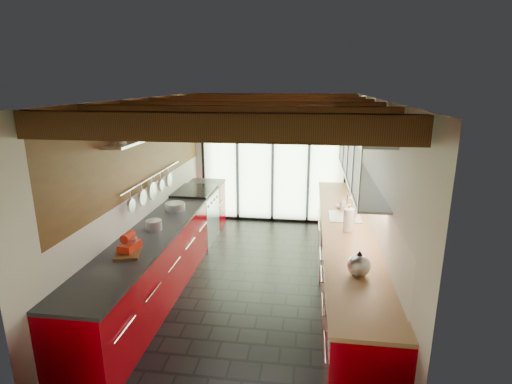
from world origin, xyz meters
The scene contains 18 objects.
ground centered at (0.00, 0.00, 0.00)m, with size 5.50×5.50×0.00m, color black.
room_shell centered at (0.00, 0.00, 1.65)m, with size 5.50×5.50×5.50m.
ceiling_beams centered at (0.00, 0.38, 2.46)m, with size 3.14×5.06×4.90m.
glass_door centered at (0.00, 2.69, 1.66)m, with size 2.95×0.10×2.90m.
left_counter centered at (-1.28, 0.00, 0.46)m, with size 0.68×5.00×0.92m.
range_stove centered at (-1.28, 1.45, 0.47)m, with size 0.66×0.90×0.97m.
right_counter centered at (1.27, 0.00, 0.46)m, with size 0.68×5.00×0.92m.
sink_assembly centered at (1.29, 0.40, 0.96)m, with size 0.45×0.52×0.43m.
upper_cabinets_right centered at (1.43, 0.30, 1.85)m, with size 0.34×3.00×3.00m.
left_wall_fixtures centered at (-1.47, 0.18, 1.85)m, with size 0.28×2.60×0.96m.
stand_mixer centered at (-1.27, -1.19, 1.02)m, with size 0.18×0.29×0.25m.
pot_large centered at (-1.27, -0.47, 0.99)m, with size 0.21×0.21×0.13m, color silver.
pot_small centered at (-1.27, 0.38, 0.98)m, with size 0.30×0.30×0.11m, color silver.
cutting_board centered at (-1.27, -1.25, 0.94)m, with size 0.26×0.37×0.03m, color brown.
kettle centered at (1.27, -1.42, 1.04)m, with size 0.25×0.30×0.28m.
paper_towel centered at (1.27, -0.18, 1.07)m, with size 0.17×0.17×0.37m.
soap_bottle centered at (1.27, 0.80, 1.01)m, with size 0.08×0.08×0.18m, color silver.
bowl centered at (1.27, 0.85, 0.94)m, with size 0.19×0.19×0.05m, color silver.
Camera 1 is at (0.74, -5.20, 2.81)m, focal length 28.00 mm.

